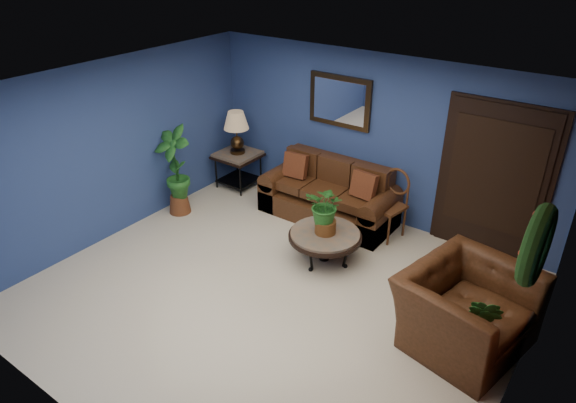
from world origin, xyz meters
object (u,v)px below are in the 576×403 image
Objects in this scene: side_chair at (391,199)px; armchair at (466,310)px; end_table at (238,161)px; sofa at (331,198)px; coffee_table at (325,236)px; table_lamp at (236,127)px.

side_chair reaches higher than armchair.
end_table is 2.82m from side_chair.
armchair is at bearing -30.32° from sofa.
sofa is 1.01m from side_chair.
coffee_table is 2.72m from table_lamp.
armchair is at bearing -18.59° from table_lamp.
sofa is 2.10× the size of coffee_table.
table_lamp is 4.74m from armchair.
sofa is 1.21m from coffee_table.
coffee_table is at bearing -23.33° from end_table.
table_lamp reaches higher than sofa.
sofa is at bearing -166.62° from side_chair.
sofa is 2.00m from table_lamp.
end_table is 0.60m from table_lamp.
end_table reaches higher than coffee_table.
table_lamp reaches higher than end_table.
side_chair is 0.77× the size of armchair.
armchair is (4.45, -1.50, -0.05)m from end_table.
end_table is at bearing -167.83° from side_chair.
end_table is 0.52× the size of armchair.
sofa is at bearing 0.85° from end_table.
table_lamp reaches higher than armchair.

